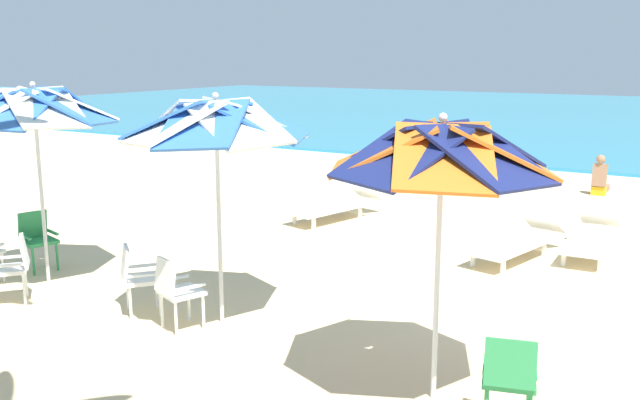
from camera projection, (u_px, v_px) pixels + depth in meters
name	position (u px, v px, depth m)	size (l,w,h in m)	color
ground_plane	(578.00, 304.00, 9.03)	(80.00, 80.00, 0.00)	beige
beach_umbrella_0	(442.00, 153.00, 6.11)	(2.08, 2.08, 2.66)	silver
plastic_chair_0	(509.00, 376.00, 5.91)	(0.54, 0.56, 0.87)	#2D8C4C
beach_umbrella_1	(216.00, 123.00, 7.94)	(2.17, 2.17, 2.73)	silver
plastic_chair_1	(176.00, 289.00, 8.10)	(0.57, 0.59, 0.87)	white
plastic_chair_2	(137.00, 275.00, 8.59)	(0.63, 0.63, 0.87)	white
beach_umbrella_2	(34.00, 108.00, 9.36)	(2.18, 2.18, 2.79)	silver
plastic_chair_3	(14.00, 265.00, 9.01)	(0.63, 0.63, 0.87)	white
plastic_chair_4	(37.00, 237.00, 10.37)	(0.57, 0.54, 0.87)	#2D8C4C
sun_lounger_1	(591.00, 237.00, 11.19)	(0.68, 2.16, 0.62)	white
sun_lounger_2	(517.00, 241.00, 10.98)	(1.11, 2.23, 0.62)	white
sun_lounger_3	(335.00, 205.00, 13.57)	(1.13, 2.23, 0.62)	white
beachgoer_seated	(600.00, 181.00, 16.02)	(0.30, 0.93, 0.92)	yellow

